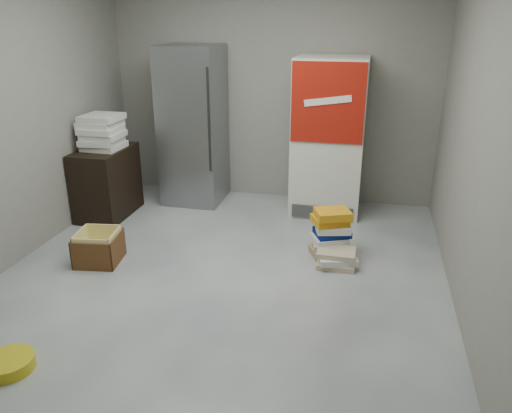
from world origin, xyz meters
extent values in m
plane|color=beige|center=(0.00, 0.00, 0.00)|extent=(5.00, 5.00, 0.00)
cube|color=gray|center=(0.00, 2.50, 1.40)|extent=(4.00, 0.04, 2.80)
cube|color=gray|center=(2.00, 0.00, 1.40)|extent=(0.04, 5.00, 2.80)
cube|color=gray|center=(-0.90, 2.13, 0.95)|extent=(0.70, 0.70, 1.90)
cylinder|color=#333333|center=(-0.58, 1.77, 1.10)|extent=(0.02, 0.02, 1.19)
cube|color=silver|center=(0.75, 2.13, 0.90)|extent=(0.80, 0.70, 1.80)
cube|color=#A1170D|center=(0.75, 1.77, 1.35)|extent=(0.78, 0.02, 0.85)
cube|color=white|center=(0.75, 1.75, 1.38)|extent=(0.50, 0.01, 0.14)
cube|color=#3F3F3F|center=(0.75, 1.77, 0.10)|extent=(0.70, 0.02, 0.15)
cube|color=black|center=(-1.73, 1.40, 0.40)|extent=(0.50, 0.80, 0.80)
cube|color=silver|center=(-1.72, 1.41, 0.83)|extent=(0.41, 0.41, 0.06)
cube|color=silver|center=(-1.73, 1.39, 0.90)|extent=(0.42, 0.42, 0.06)
cube|color=silver|center=(-1.71, 1.40, 0.96)|extent=(0.41, 0.41, 0.06)
cube|color=silver|center=(-1.72, 1.39, 1.03)|extent=(0.40, 0.40, 0.06)
cube|color=silver|center=(-1.73, 1.41, 1.09)|extent=(0.42, 0.42, 0.06)
cube|color=silver|center=(-1.71, 1.41, 1.16)|extent=(0.41, 0.41, 0.06)
cube|color=#A38858|center=(0.90, 0.92, 0.03)|extent=(0.40, 0.36, 0.07)
cube|color=tan|center=(0.91, 0.93, 0.10)|extent=(0.36, 0.31, 0.06)
cube|color=silver|center=(0.91, 0.92, 0.17)|extent=(0.40, 0.37, 0.07)
cube|color=navy|center=(0.93, 0.94, 0.23)|extent=(0.40, 0.37, 0.06)
cube|color=silver|center=(0.93, 0.92, 0.29)|extent=(0.38, 0.33, 0.07)
cube|color=orange|center=(0.90, 0.94, 0.36)|extent=(0.40, 0.37, 0.07)
cube|color=orange|center=(0.93, 0.91, 0.44)|extent=(0.39, 0.36, 0.08)
cube|color=tan|center=(1.00, 0.70, 0.03)|extent=(0.36, 0.28, 0.05)
cube|color=silver|center=(1.00, 0.70, 0.08)|extent=(0.41, 0.36, 0.06)
cube|color=tan|center=(1.00, 0.71, 0.14)|extent=(0.36, 0.28, 0.05)
cube|color=yellow|center=(-1.23, 0.27, 0.01)|extent=(0.42, 0.42, 0.01)
cube|color=brown|center=(-1.26, 0.46, 0.14)|extent=(0.39, 0.07, 0.28)
cube|color=brown|center=(-1.20, 0.08, 0.14)|extent=(0.39, 0.07, 0.28)
cube|color=brown|center=(-1.42, 0.24, 0.14)|extent=(0.07, 0.39, 0.28)
cube|color=brown|center=(-1.04, 0.30, 0.14)|extent=(0.07, 0.39, 0.28)
cube|color=yellow|center=(-1.26, 0.44, 0.16)|extent=(0.36, 0.06, 0.32)
cube|color=yellow|center=(-1.21, 0.10, 0.16)|extent=(0.36, 0.06, 0.32)
cube|color=yellow|center=(-1.40, 0.25, 0.16)|extent=(0.06, 0.36, 0.32)
cube|color=yellow|center=(-1.06, 0.30, 0.16)|extent=(0.06, 0.36, 0.32)
cylinder|color=gold|center=(-1.03, -1.28, 0.04)|extent=(0.42, 0.42, 0.09)
camera|label=1|loc=(1.20, -3.58, 2.25)|focal=35.00mm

